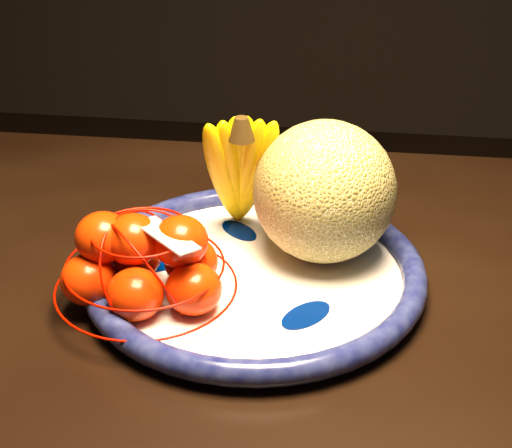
# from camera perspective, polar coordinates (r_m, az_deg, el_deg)

# --- Properties ---
(dining_table) EXTENTS (1.45, 0.88, 0.72)m
(dining_table) POSITION_cam_1_polar(r_m,az_deg,el_deg) (0.86, 8.27, -11.22)
(dining_table) COLOR black
(dining_table) RESTS_ON ground
(fruit_bowl) EXTENTS (0.37, 0.37, 0.03)m
(fruit_bowl) POSITION_cam_1_polar(r_m,az_deg,el_deg) (0.86, -0.09, -3.54)
(fruit_bowl) COLOR white
(fruit_bowl) RESTS_ON dining_table
(cantaloupe) EXTENTS (0.16, 0.16, 0.16)m
(cantaloupe) POSITION_cam_1_polar(r_m,az_deg,el_deg) (0.86, 5.00, 2.36)
(cantaloupe) COLOR olive
(cantaloupe) RESTS_ON fruit_bowl
(banana_bunch) EXTENTS (0.11, 0.11, 0.17)m
(banana_bunch) POSITION_cam_1_polar(r_m,az_deg,el_deg) (0.90, -1.20, 4.21)
(banana_bunch) COLOR #FFDC00
(banana_bunch) RESTS_ON fruit_bowl
(mandarin_bag) EXTENTS (0.22, 0.22, 0.12)m
(mandarin_bag) POSITION_cam_1_polar(r_m,az_deg,el_deg) (0.81, -8.07, -2.87)
(mandarin_bag) COLOR #EC2900
(mandarin_bag) RESTS_ON fruit_bowl
(price_tag) EXTENTS (0.07, 0.07, 0.01)m
(price_tag) POSITION_cam_1_polar(r_m,az_deg,el_deg) (0.77, -6.50, -0.83)
(price_tag) COLOR white
(price_tag) RESTS_ON mandarin_bag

